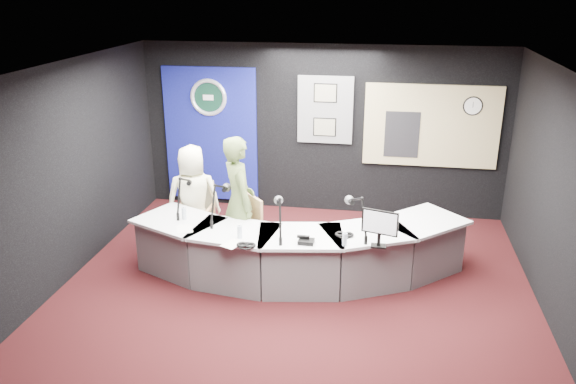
% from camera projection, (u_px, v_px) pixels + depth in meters
% --- Properties ---
extents(ground, '(6.00, 6.00, 0.00)m').
position_uv_depth(ground, '(293.00, 297.00, 7.24)').
color(ground, black).
rests_on(ground, ground).
extents(ceiling, '(6.00, 6.00, 0.02)m').
position_uv_depth(ceiling, '(294.00, 72.00, 6.27)').
color(ceiling, silver).
rests_on(ceiling, ground).
extents(wall_back, '(6.00, 0.02, 2.80)m').
position_uv_depth(wall_back, '(322.00, 130.00, 9.53)').
color(wall_back, black).
rests_on(wall_back, ground).
extents(wall_front, '(6.00, 0.02, 2.80)m').
position_uv_depth(wall_front, '(226.00, 340.00, 3.98)').
color(wall_front, black).
rests_on(wall_front, ground).
extents(wall_left, '(0.02, 6.00, 2.80)m').
position_uv_depth(wall_left, '(57.00, 179.00, 7.22)').
color(wall_left, black).
rests_on(wall_left, ground).
extents(wall_right, '(0.02, 6.00, 2.80)m').
position_uv_depth(wall_right, '(565.00, 208.00, 6.29)').
color(wall_right, black).
rests_on(wall_right, ground).
extents(broadcast_desk, '(4.50, 1.90, 0.75)m').
position_uv_depth(broadcast_desk, '(296.00, 250.00, 7.62)').
color(broadcast_desk, silver).
rests_on(broadcast_desk, ground).
extents(backdrop_panel, '(1.60, 0.05, 2.30)m').
position_uv_depth(backdrop_panel, '(211.00, 135.00, 9.85)').
color(backdrop_panel, navy).
rests_on(backdrop_panel, wall_back).
extents(agency_seal, '(0.63, 0.07, 0.63)m').
position_uv_depth(agency_seal, '(208.00, 97.00, 9.59)').
color(agency_seal, silver).
rests_on(agency_seal, backdrop_panel).
extents(seal_center, '(0.48, 0.01, 0.48)m').
position_uv_depth(seal_center, '(208.00, 97.00, 9.59)').
color(seal_center, '#0D3022').
rests_on(seal_center, backdrop_panel).
extents(pinboard, '(0.90, 0.04, 1.10)m').
position_uv_depth(pinboard, '(325.00, 110.00, 9.37)').
color(pinboard, slate).
rests_on(pinboard, wall_back).
extents(framed_photo_upper, '(0.34, 0.02, 0.27)m').
position_uv_depth(framed_photo_upper, '(325.00, 93.00, 9.25)').
color(framed_photo_upper, gray).
rests_on(framed_photo_upper, pinboard).
extents(framed_photo_lower, '(0.34, 0.02, 0.27)m').
position_uv_depth(framed_photo_lower, '(325.00, 127.00, 9.44)').
color(framed_photo_lower, gray).
rests_on(framed_photo_lower, pinboard).
extents(booth_window_frame, '(2.12, 0.06, 1.32)m').
position_uv_depth(booth_window_frame, '(431.00, 126.00, 9.18)').
color(booth_window_frame, tan).
rests_on(booth_window_frame, wall_back).
extents(booth_glow, '(2.00, 0.02, 1.20)m').
position_uv_depth(booth_glow, '(431.00, 126.00, 9.17)').
color(booth_glow, beige).
rests_on(booth_glow, booth_window_frame).
extents(equipment_rack, '(0.55, 0.02, 0.75)m').
position_uv_depth(equipment_rack, '(402.00, 135.00, 9.27)').
color(equipment_rack, black).
rests_on(equipment_rack, booth_window_frame).
extents(wall_clock, '(0.28, 0.01, 0.28)m').
position_uv_depth(wall_clock, '(473.00, 106.00, 8.94)').
color(wall_clock, white).
rests_on(wall_clock, booth_window_frame).
extents(armchair_left, '(0.54, 0.54, 0.95)m').
position_uv_depth(armchair_left, '(195.00, 218.00, 8.40)').
color(armchair_left, '#B08350').
rests_on(armchair_left, ground).
extents(armchair_right, '(0.85, 0.85, 1.07)m').
position_uv_depth(armchair_right, '(240.00, 228.00, 7.92)').
color(armchair_right, '#B08350').
rests_on(armchair_right, ground).
extents(draped_jacket, '(0.50, 0.10, 0.70)m').
position_uv_depth(draped_jacket, '(198.00, 203.00, 8.59)').
color(draped_jacket, slate).
rests_on(draped_jacket, armchair_left).
extents(person_man, '(0.88, 0.71, 1.57)m').
position_uv_depth(person_man, '(193.00, 198.00, 8.29)').
color(person_man, '#F6F1C5').
rests_on(person_man, ground).
extents(person_woman, '(0.73, 0.80, 1.83)m').
position_uv_depth(person_woman, '(239.00, 202.00, 7.79)').
color(person_woman, '#546635').
rests_on(person_woman, ground).
extents(computer_monitor, '(0.43, 0.15, 0.30)m').
position_uv_depth(computer_monitor, '(380.00, 222.00, 6.76)').
color(computer_monitor, black).
rests_on(computer_monitor, broadcast_desk).
extents(desk_phone, '(0.19, 0.16, 0.05)m').
position_uv_depth(desk_phone, '(306.00, 241.00, 6.95)').
color(desk_phone, black).
rests_on(desk_phone, broadcast_desk).
extents(headphones_near, '(0.21, 0.21, 0.03)m').
position_uv_depth(headphones_near, '(344.00, 235.00, 7.15)').
color(headphones_near, black).
rests_on(headphones_near, broadcast_desk).
extents(headphones_far, '(0.22, 0.22, 0.04)m').
position_uv_depth(headphones_far, '(246.00, 245.00, 6.87)').
color(headphones_far, black).
rests_on(headphones_far, broadcast_desk).
extents(paper_stack, '(0.29, 0.33, 0.00)m').
position_uv_depth(paper_stack, '(184.00, 229.00, 7.36)').
color(paper_stack, white).
rests_on(paper_stack, broadcast_desk).
extents(notepad, '(0.28, 0.32, 0.00)m').
position_uv_depth(notepad, '(233.00, 244.00, 6.94)').
color(notepad, white).
rests_on(notepad, broadcast_desk).
extents(boom_mic_a, '(0.16, 0.74, 0.60)m').
position_uv_depth(boom_mic_a, '(184.00, 191.00, 7.81)').
color(boom_mic_a, black).
rests_on(boom_mic_a, broadcast_desk).
extents(boom_mic_b, '(0.16, 0.74, 0.60)m').
position_uv_depth(boom_mic_b, '(219.00, 198.00, 7.56)').
color(boom_mic_b, black).
rests_on(boom_mic_b, broadcast_desk).
extents(boom_mic_c, '(0.25, 0.73, 0.60)m').
position_uv_depth(boom_mic_c, '(279.00, 212.00, 7.10)').
color(boom_mic_c, black).
rests_on(boom_mic_c, broadcast_desk).
extents(boom_mic_d, '(0.37, 0.69, 0.60)m').
position_uv_depth(boom_mic_d, '(358.00, 212.00, 7.12)').
color(boom_mic_d, black).
rests_on(boom_mic_d, broadcast_desk).
extents(water_bottles, '(2.22, 0.53, 0.18)m').
position_uv_depth(water_bottles, '(260.00, 225.00, 7.25)').
color(water_bottles, silver).
rests_on(water_bottles, broadcast_desk).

